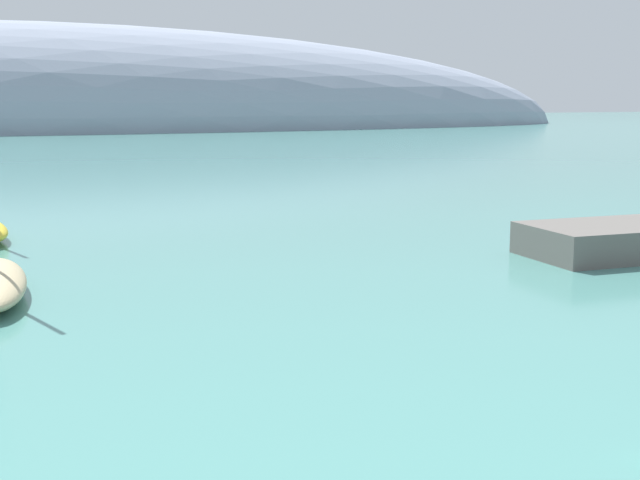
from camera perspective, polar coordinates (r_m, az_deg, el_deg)
distant_ridge at (r=190.14m, az=-19.10°, el=6.88°), size 258.52×60.94×43.50m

